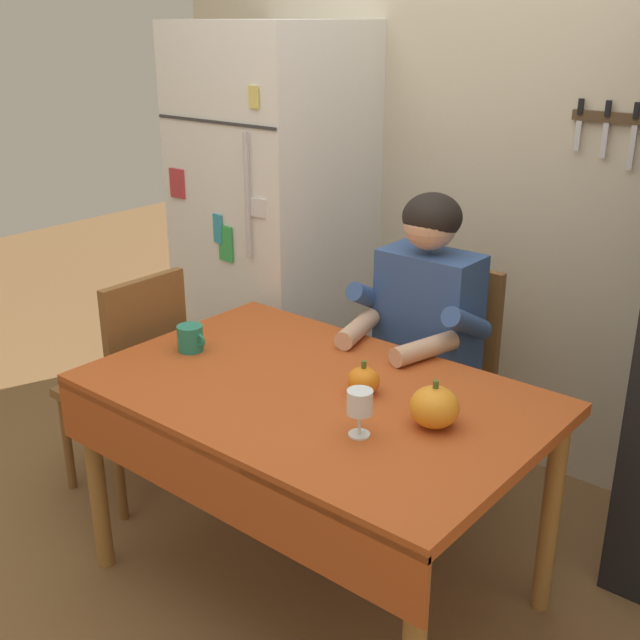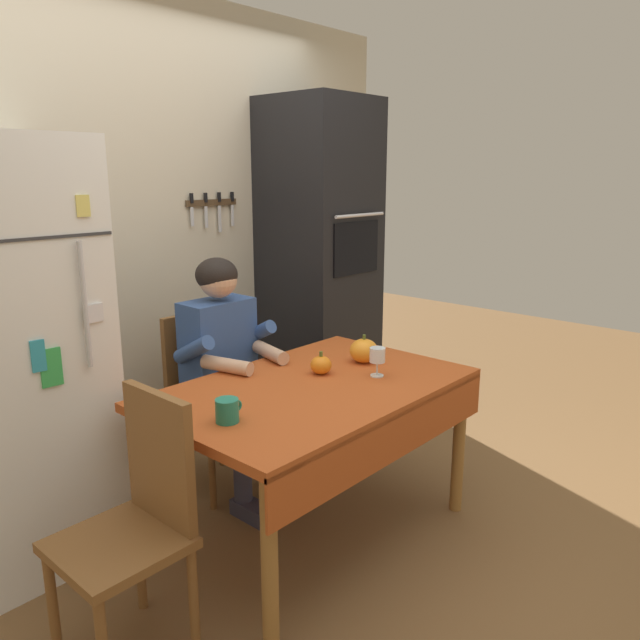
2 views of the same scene
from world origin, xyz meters
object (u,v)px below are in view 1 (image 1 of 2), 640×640
object	(u,v)px
seated_person	(417,334)
pumpkin_medium	(363,380)
pumpkin_large	(434,407)
refrigerator	(275,232)
chair_behind_person	(441,374)
dining_table	(310,415)
wine_glass	(360,404)
chair_left_side	(134,377)
coffee_mug	(191,338)

from	to	relation	value
seated_person	pumpkin_medium	distance (m)	0.53
seated_person	pumpkin_large	distance (m)	0.69
refrigerator	pumpkin_large	world-z (taller)	refrigerator
chair_behind_person	dining_table	bearing A→B (deg)	-89.79
refrigerator	wine_glass	distance (m)	1.59
chair_left_side	pumpkin_large	bearing A→B (deg)	1.86
chair_left_side	coffee_mug	world-z (taller)	chair_left_side
refrigerator	seated_person	xyz separation A→B (m)	(0.95, -0.28, -0.16)
refrigerator	dining_table	size ratio (longest dim) A/B	1.29
pumpkin_large	refrigerator	bearing A→B (deg)	148.64
seated_person	wine_glass	size ratio (longest dim) A/B	9.14
seated_person	coffee_mug	xyz separation A→B (m)	(-0.51, -0.62, 0.05)
dining_table	seated_person	bearing A→B (deg)	90.27
chair_behind_person	coffee_mug	bearing A→B (deg)	-122.30
coffee_mug	pumpkin_medium	size ratio (longest dim) A/B	1.08
refrigerator	dining_table	xyz separation A→B (m)	(0.95, -0.88, -0.24)
chair_behind_person	refrigerator	bearing A→B (deg)	174.54
pumpkin_medium	chair_left_side	bearing A→B (deg)	-175.52
refrigerator	pumpkin_large	distance (m)	1.60
chair_behind_person	seated_person	distance (m)	0.29
refrigerator	pumpkin_large	size ratio (longest dim) A/B	12.76
pumpkin_large	pumpkin_medium	distance (m)	0.28
seated_person	coffee_mug	size ratio (longest dim) A/B	10.71
chair_left_side	pumpkin_medium	size ratio (longest dim) A/B	8.65
dining_table	wine_glass	distance (m)	0.36
seated_person	pumpkin_medium	size ratio (longest dim) A/B	11.58
seated_person	pumpkin_large	size ratio (longest dim) A/B	8.82
chair_behind_person	seated_person	xyz separation A→B (m)	(0.00, -0.19, 0.23)
coffee_mug	pumpkin_large	bearing A→B (deg)	4.54
pumpkin_large	chair_left_side	bearing A→B (deg)	-178.14
wine_glass	coffee_mug	bearing A→B (deg)	172.68
chair_left_side	pumpkin_medium	xyz separation A→B (m)	(1.04, 0.08, 0.27)
chair_left_side	chair_behind_person	bearing A→B (deg)	41.03
dining_table	refrigerator	bearing A→B (deg)	137.09
chair_behind_person	seated_person	bearing A→B (deg)	-90.00
coffee_mug	pumpkin_medium	world-z (taller)	pumpkin_medium
refrigerator	chair_left_side	distance (m)	0.96
refrigerator	chair_behind_person	distance (m)	1.03
pumpkin_medium	wine_glass	bearing A→B (deg)	-55.77
refrigerator	seated_person	distance (m)	1.00
dining_table	chair_behind_person	distance (m)	0.81
pumpkin_medium	coffee_mug	bearing A→B (deg)	-170.25
dining_table	chair_left_side	world-z (taller)	chair_left_side
pumpkin_medium	chair_behind_person	bearing A→B (deg)	101.25
dining_table	wine_glass	bearing A→B (deg)	-23.39
refrigerator	coffee_mug	world-z (taller)	refrigerator
chair_left_side	refrigerator	bearing A→B (deg)	93.23
wine_glass	pumpkin_medium	xyz separation A→B (m)	(-0.15, 0.21, -0.05)
dining_table	chair_left_side	bearing A→B (deg)	179.27
coffee_mug	pumpkin_large	world-z (taller)	pumpkin_large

